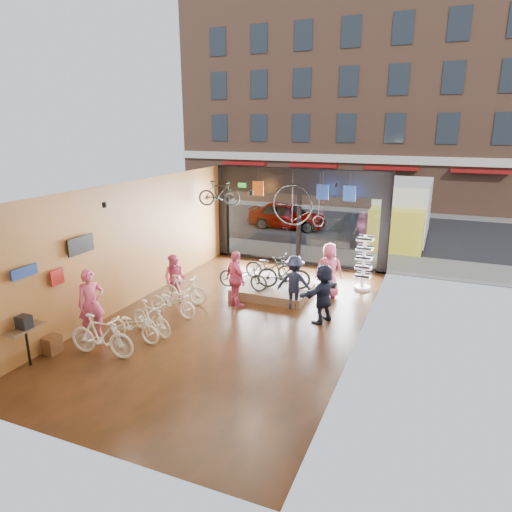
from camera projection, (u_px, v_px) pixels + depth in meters
The scene contains 35 objects.
ground_plane at pixel (236, 319), 13.23m from camera, with size 7.00×12.00×0.04m, color black.
ceiling at pixel (234, 187), 12.16m from camera, with size 7.00×12.00×0.04m, color black.
wall_left at pixel (131, 243), 13.99m from camera, with size 0.04×12.00×3.80m, color #AF643B.
wall_right at pixel (362, 270), 11.40m from camera, with size 0.04×12.00×3.80m, color beige.
wall_back at pixel (77, 351), 7.35m from camera, with size 7.00×0.04×3.80m, color beige.
storefront at pixel (299, 217), 18.02m from camera, with size 7.00×0.26×3.80m, color black, non-canonical shape.
exit_sign at pixel (242, 185), 18.48m from camera, with size 0.35×0.06×0.18m, color #198C26.
street_road at pixel (344, 221), 26.54m from camera, with size 30.00×18.00×0.02m, color black.
sidewalk_near at pixel (306, 254), 19.60m from camera, with size 30.00×2.40×0.12m, color slate.
sidewalk_far at pixel (357, 209), 30.07m from camera, with size 30.00×2.00×0.12m, color slate.
opposite_building at pixel (370, 100), 30.37m from camera, with size 26.00×5.00×14.00m, color brown.
street_car at pixel (287, 215), 24.60m from camera, with size 1.69×4.19×1.43m, color gray.
box_truck at pixel (401, 214), 21.33m from camera, with size 2.37×7.10×2.80m, color silver, non-canonical shape.
floor_bike_1 at pixel (102, 336), 10.96m from camera, with size 0.49×1.75×1.05m, color silver.
floor_bike_2 at pixel (134, 325), 11.77m from camera, with size 0.55×1.59×0.83m, color silver.
floor_bike_3 at pixel (151, 318), 12.12m from camera, with size 0.43×1.53×0.92m, color silver.
floor_bike_4 at pixel (172, 302), 13.29m from camera, with size 0.56×1.62×0.85m, color silver.
floor_bike_5 at pixel (183, 290), 14.18m from camera, with size 0.44×1.56×0.94m, color silver.
display_platform at pixel (273, 291), 14.99m from camera, with size 2.40×1.80×0.30m, color brown.
display_bike_left at pixel (243, 276), 14.61m from camera, with size 0.59×1.69×0.89m, color #202724.
display_bike_mid at pixel (284, 273), 14.64m from camera, with size 0.49×1.72×1.04m, color #202724.
display_bike_right at pixel (270, 267), 15.48m from camera, with size 0.62×1.77×0.93m, color #202724.
customer_0 at pixel (91, 304), 11.88m from camera, with size 0.67×0.44×1.84m, color #CC4C72.
customer_1 at pixel (175, 279), 14.24m from camera, with size 0.75×0.59×1.55m, color #CC4C72.
customer_2 at pixel (236, 279), 13.84m from camera, with size 1.04×0.43×1.78m, color #CC4C72.
customer_3 at pixel (294, 282), 13.74m from camera, with size 1.07×0.61×1.66m, color #161C33.
customer_4 at pixel (329, 270), 14.69m from camera, with size 0.87×0.57×1.79m, color #CC4C72.
customer_5 at pixel (323, 293), 12.78m from camera, with size 1.59×0.50×1.71m, color #161C33.
sunglasses_rack at pixel (364, 263), 15.33m from camera, with size 0.55×0.45×1.87m, color white, non-canonical shape.
wall_merch at pixel (47, 302), 10.99m from camera, with size 0.40×2.40×2.60m, color navy, non-canonical shape.
penny_farthing at pixel (301, 207), 16.76m from camera, with size 1.92×0.06×1.53m, color black, non-canonical shape.
hung_bike at pixel (219, 194), 17.09m from camera, with size 0.45×1.58×0.95m, color #202724.
jersey_left at pixel (258, 188), 17.52m from camera, with size 0.45×0.03×0.55m, color #CC5919.
jersey_mid at pixel (323, 192), 16.58m from camera, with size 0.45×0.03×0.55m, color #1E3F99.
jersey_right at pixel (349, 194), 16.23m from camera, with size 0.45×0.03×0.55m, color #1E3F99.
Camera 1 is at (5.21, -11.05, 5.40)m, focal length 32.00 mm.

